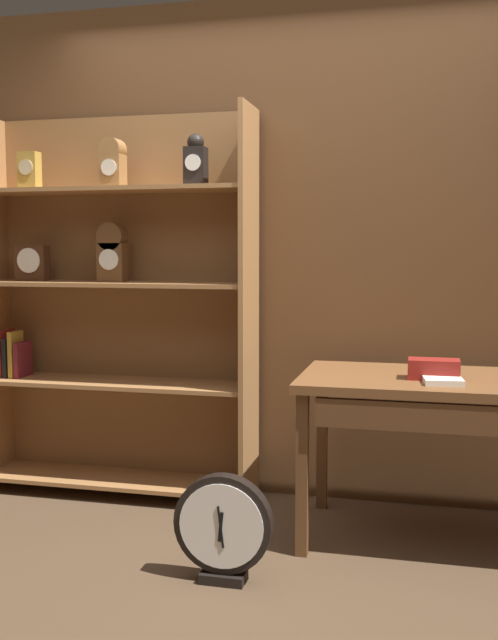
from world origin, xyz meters
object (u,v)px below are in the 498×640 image
Objects in this scene: bookshelf at (115,306)px; open_repair_manual at (442,379)px; workbench at (468,397)px; round_clock_large at (223,527)px; toolbox_small at (434,369)px.

open_repair_manual is at bearing -14.13° from bookshelf.
bookshelf is 1.38× the size of workbench.
open_repair_manual is at bearing 31.23° from round_clock_large.
bookshelf reaches higher than toolbox_small.
open_repair_manual is (-0.11, -0.10, 0.09)m from workbench.
round_clock_large is at bearing -155.09° from open_repair_manual.
open_repair_manual is at bearing -64.15° from toolbox_small.
round_clock_large is at bearing -147.43° from workbench.
open_repair_manual is 0.51× the size of round_clock_large.
bookshelf is at bearing 159.54° from open_repair_manual.
bookshelf is 1.49m from round_clock_large.
bookshelf is 9.19× the size of toolbox_small.
open_repair_manual is 1.11m from round_clock_large.
toolbox_small is (-0.15, -0.03, 0.12)m from workbench.
bookshelf is 1.86m from workbench.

